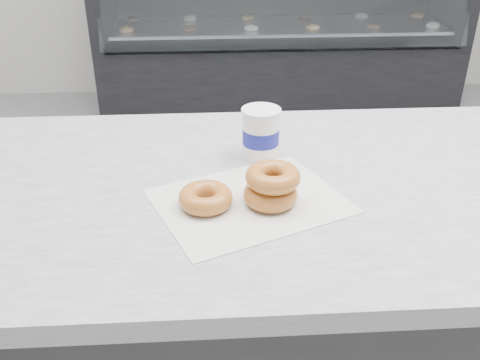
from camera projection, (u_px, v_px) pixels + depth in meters
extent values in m
plane|color=gray|center=(342.00, 306.00, 2.06)|extent=(5.00, 5.00, 0.00)
cube|color=#333335|center=(413.00, 342.00, 1.33)|extent=(3.00, 0.70, 0.86)
cube|color=silver|center=(447.00, 185.00, 1.11)|extent=(3.06, 0.76, 0.04)
cube|color=black|center=(277.00, 73.00, 3.77)|extent=(2.40, 0.70, 0.50)
cube|color=silver|center=(279.00, 26.00, 3.61)|extent=(2.20, 0.55, 0.02)
cube|color=silver|center=(250.00, 201.00, 1.02)|extent=(0.41, 0.37, 0.00)
torus|color=#BF6B34|center=(206.00, 198.00, 0.99)|extent=(0.14, 0.14, 0.04)
torus|color=#BF6B34|center=(270.00, 195.00, 1.00)|extent=(0.10, 0.10, 0.04)
torus|color=#BF6B34|center=(273.00, 177.00, 0.99)|extent=(0.13, 0.13, 0.04)
cylinder|color=white|center=(261.00, 134.00, 1.15)|extent=(0.10, 0.10, 0.11)
cylinder|color=white|center=(261.00, 110.00, 1.13)|extent=(0.08, 0.08, 0.01)
cylinder|color=navy|center=(261.00, 136.00, 1.16)|extent=(0.10, 0.10, 0.03)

